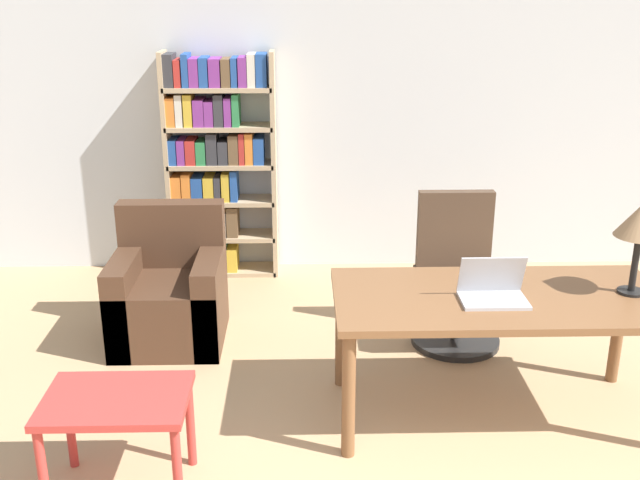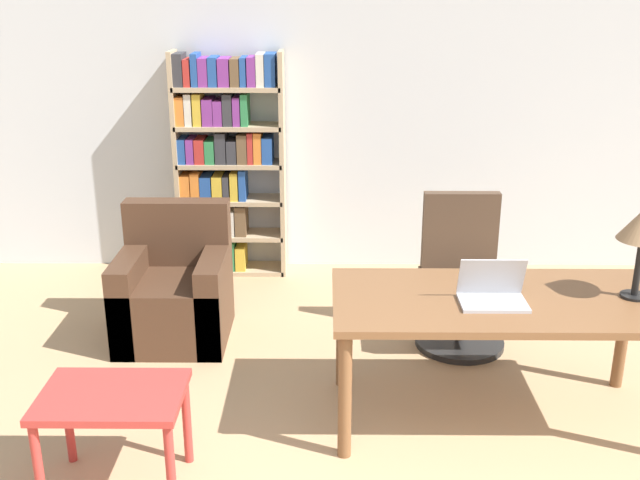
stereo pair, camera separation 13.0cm
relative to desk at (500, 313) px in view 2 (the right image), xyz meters
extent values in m
cube|color=silver|center=(-0.53, 2.42, 0.70)|extent=(8.00, 0.06, 2.70)
cube|color=brown|center=(0.00, 0.00, 0.07)|extent=(1.78, 0.84, 0.04)
cylinder|color=brown|center=(-0.83, -0.36, -0.30)|extent=(0.07, 0.07, 0.69)
cylinder|color=brown|center=(-0.83, 0.36, -0.30)|extent=(0.07, 0.07, 0.69)
cylinder|color=brown|center=(0.83, 0.36, -0.30)|extent=(0.07, 0.07, 0.69)
cube|color=#B2B2B7|center=(-0.06, -0.09, 0.10)|extent=(0.34, 0.23, 0.02)
cube|color=#B2B2B7|center=(-0.06, -0.02, 0.21)|extent=(0.34, 0.08, 0.22)
cube|color=white|center=(-0.06, -0.01, 0.22)|extent=(0.31, 0.07, 0.19)
cylinder|color=black|center=(0.71, 0.01, 0.10)|extent=(0.14, 0.14, 0.01)
cylinder|color=black|center=(0.71, 0.01, 0.26)|extent=(0.04, 0.04, 0.31)
cylinder|color=black|center=(-0.03, 0.88, -0.63)|extent=(0.59, 0.59, 0.04)
cylinder|color=#262626|center=(-0.03, 0.88, -0.44)|extent=(0.06, 0.06, 0.33)
cube|color=#4C3828|center=(-0.03, 0.88, -0.23)|extent=(0.53, 0.53, 0.10)
cube|color=#4C3828|center=(-0.03, 1.11, 0.09)|extent=(0.50, 0.08, 0.53)
cube|color=#B2332D|center=(-1.92, -0.62, -0.15)|extent=(0.67, 0.48, 0.04)
cylinder|color=#B2332D|center=(-2.22, -0.82, -0.41)|extent=(0.04, 0.04, 0.48)
cylinder|color=#B2332D|center=(-1.62, -0.82, -0.41)|extent=(0.04, 0.04, 0.48)
cylinder|color=#B2332D|center=(-2.22, -0.42, -0.41)|extent=(0.04, 0.04, 0.48)
cylinder|color=#B2332D|center=(-1.62, -0.42, -0.41)|extent=(0.04, 0.04, 0.48)
cube|color=#472D1E|center=(-1.96, 0.97, -0.42)|extent=(0.72, 0.71, 0.45)
cube|color=#472D1E|center=(-1.96, 1.24, 0.03)|extent=(0.72, 0.16, 0.45)
cube|color=#472D1E|center=(-2.24, 0.97, -0.34)|extent=(0.16, 0.71, 0.61)
cube|color=#472D1E|center=(-1.68, 0.97, -0.34)|extent=(0.16, 0.71, 0.61)
cube|color=tan|center=(-2.12, 2.23, 0.26)|extent=(0.04, 0.28, 1.81)
cube|color=tan|center=(-1.28, 2.23, 0.26)|extent=(0.04, 0.28, 1.81)
cube|color=tan|center=(-1.70, 2.23, -0.63)|extent=(0.84, 0.28, 0.04)
cube|color=orange|center=(-2.07, 2.23, -0.50)|extent=(0.06, 0.24, 0.21)
cube|color=#234C99|center=(-2.01, 2.23, -0.50)|extent=(0.04, 0.24, 0.21)
cube|color=orange|center=(-1.95, 2.23, -0.51)|extent=(0.06, 0.24, 0.19)
cube|color=#7F338C|center=(-1.87, 2.23, -0.49)|extent=(0.09, 0.24, 0.23)
cube|color=#7F338C|center=(-1.78, 2.23, -0.52)|extent=(0.09, 0.24, 0.19)
cube|color=#2D7F47|center=(-1.71, 2.23, -0.49)|extent=(0.04, 0.24, 0.24)
cube|color=gold|center=(-1.64, 2.23, -0.51)|extent=(0.08, 0.24, 0.20)
cube|color=tan|center=(-1.70, 2.23, -0.33)|extent=(0.84, 0.28, 0.04)
cube|color=#333338|center=(-2.08, 2.23, -0.19)|extent=(0.04, 0.24, 0.24)
cube|color=brown|center=(-2.03, 2.23, -0.20)|extent=(0.05, 0.24, 0.22)
cube|color=orange|center=(-1.96, 2.23, -0.20)|extent=(0.06, 0.24, 0.22)
cube|color=#2D7F47|center=(-1.90, 2.23, -0.20)|extent=(0.07, 0.24, 0.21)
cube|color=brown|center=(-1.83, 2.23, -0.21)|extent=(0.07, 0.24, 0.19)
cube|color=orange|center=(-1.76, 2.23, -0.21)|extent=(0.05, 0.24, 0.19)
cube|color=silver|center=(-1.70, 2.23, -0.20)|extent=(0.05, 0.24, 0.21)
cube|color=brown|center=(-1.63, 2.23, -0.18)|extent=(0.09, 0.24, 0.25)
cube|color=tan|center=(-1.70, 2.23, -0.02)|extent=(0.84, 0.28, 0.04)
cube|color=orange|center=(-2.06, 2.23, 0.10)|extent=(0.08, 0.24, 0.21)
cube|color=orange|center=(-1.98, 2.23, 0.11)|extent=(0.07, 0.24, 0.22)
cube|color=#234C99|center=(-1.90, 2.23, 0.09)|extent=(0.09, 0.24, 0.19)
cube|color=gold|center=(-1.80, 2.23, 0.09)|extent=(0.08, 0.24, 0.20)
cube|color=#333338|center=(-1.73, 2.23, 0.09)|extent=(0.05, 0.24, 0.20)
cube|color=gold|center=(-1.67, 2.23, 0.11)|extent=(0.06, 0.24, 0.23)
cube|color=#234C99|center=(-1.60, 2.23, 0.12)|extent=(0.05, 0.24, 0.25)
cube|color=tan|center=(-1.70, 2.23, 0.28)|extent=(0.84, 0.28, 0.04)
cube|color=#234C99|center=(-2.07, 2.23, 0.40)|extent=(0.06, 0.24, 0.20)
cube|color=#7F338C|center=(-2.01, 2.23, 0.39)|extent=(0.06, 0.24, 0.20)
cube|color=#B72D28|center=(-1.93, 2.23, 0.39)|extent=(0.08, 0.24, 0.19)
cube|color=#2D7F47|center=(-1.85, 2.23, 0.39)|extent=(0.08, 0.24, 0.18)
cube|color=#333338|center=(-1.76, 2.23, 0.42)|extent=(0.08, 0.24, 0.25)
cube|color=#333338|center=(-1.68, 2.23, 0.39)|extent=(0.08, 0.24, 0.18)
cube|color=brown|center=(-1.59, 2.23, 0.41)|extent=(0.08, 0.24, 0.23)
cube|color=#B72D28|center=(-1.53, 2.23, 0.42)|extent=(0.04, 0.24, 0.25)
cube|color=orange|center=(-1.47, 2.23, 0.42)|extent=(0.06, 0.24, 0.25)
cube|color=#234C99|center=(-1.40, 2.23, 0.40)|extent=(0.08, 0.24, 0.21)
cube|color=tan|center=(-1.70, 2.23, 0.58)|extent=(0.84, 0.28, 0.04)
cube|color=orange|center=(-2.07, 2.23, 0.71)|extent=(0.07, 0.24, 0.22)
cube|color=silver|center=(-2.00, 2.23, 0.72)|extent=(0.05, 0.24, 0.25)
cube|color=gold|center=(-1.93, 2.23, 0.72)|extent=(0.06, 0.24, 0.25)
cube|color=#7F338C|center=(-1.85, 2.23, 0.70)|extent=(0.08, 0.24, 0.21)
cube|color=#7F338C|center=(-1.77, 2.23, 0.70)|extent=(0.07, 0.24, 0.20)
cube|color=#333338|center=(-1.70, 2.23, 0.72)|extent=(0.07, 0.24, 0.25)
cube|color=#7F338C|center=(-1.63, 2.23, 0.71)|extent=(0.06, 0.24, 0.22)
cube|color=#2D7F47|center=(-1.57, 2.23, 0.72)|extent=(0.05, 0.24, 0.25)
cube|color=tan|center=(-1.70, 2.23, 0.88)|extent=(0.84, 0.28, 0.04)
cube|color=#333338|center=(-2.06, 2.23, 1.03)|extent=(0.08, 0.24, 0.25)
cube|color=#B72D28|center=(-2.00, 2.23, 1.00)|extent=(0.05, 0.24, 0.21)
cube|color=#234C99|center=(-1.94, 2.23, 1.03)|extent=(0.05, 0.24, 0.25)
cube|color=#7F338C|center=(-1.87, 2.23, 1.01)|extent=(0.07, 0.24, 0.22)
cube|color=#234C99|center=(-1.80, 2.23, 1.01)|extent=(0.07, 0.24, 0.22)
cube|color=#7F338C|center=(-1.72, 2.23, 1.01)|extent=(0.09, 0.24, 0.21)
cube|color=brown|center=(-1.63, 2.23, 1.01)|extent=(0.07, 0.24, 0.21)
cube|color=#234C99|center=(-1.57, 2.23, 1.01)|extent=(0.05, 0.24, 0.22)
cube|color=#7F338C|center=(-1.50, 2.23, 1.01)|extent=(0.07, 0.24, 0.22)
cube|color=silver|center=(-1.44, 2.23, 1.02)|extent=(0.06, 0.24, 0.25)
cube|color=#234C99|center=(-1.36, 2.23, 1.03)|extent=(0.08, 0.24, 0.25)
camera|label=1|loc=(-1.06, -3.65, 1.68)|focal=42.00mm
camera|label=2|loc=(-0.93, -3.65, 1.68)|focal=42.00mm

